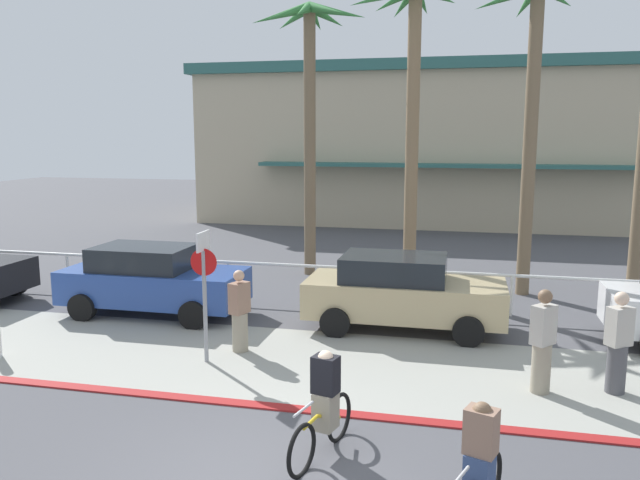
{
  "coord_description": "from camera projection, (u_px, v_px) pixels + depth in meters",
  "views": [
    {
      "loc": [
        2.45,
        -7.01,
        4.36
      ],
      "look_at": [
        -0.54,
        6.0,
        2.12
      ],
      "focal_mm": 35.5,
      "sensor_mm": 36.0,
      "label": 1
    }
  ],
  "objects": [
    {
      "name": "rail_fence",
      "position": [
        363.0,
        275.0,
        16.03
      ],
      "size": [
        21.89,
        0.08,
        1.04
      ],
      "color": "white",
      "rests_on": "ground"
    },
    {
      "name": "stop_sign_bike_lane",
      "position": [
        204.0,
        278.0,
        11.95
      ],
      "size": [
        0.52,
        0.56,
        2.56
      ],
      "color": "gray",
      "rests_on": "ground"
    },
    {
      "name": "palm_tree_2",
      "position": [
        533.0,
        68.0,
        16.53
      ],
      "size": [
        3.23,
        3.21,
        8.25
      ],
      "color": "#756047",
      "rests_on": "ground"
    },
    {
      "name": "palm_tree_1",
      "position": [
        412.0,
        62.0,
        17.02
      ],
      "size": [
        3.0,
        2.97,
        8.34
      ],
      "color": "#846B4C",
      "rests_on": "ground"
    },
    {
      "name": "car_blue_1",
      "position": [
        152.0,
        280.0,
        15.36
      ],
      "size": [
        4.4,
        2.02,
        1.69
      ],
      "color": "#284793",
      "rests_on": "ground"
    },
    {
      "name": "pedestrian_0",
      "position": [
        542.0,
        345.0,
        10.64
      ],
      "size": [
        0.46,
        0.47,
        1.82
      ],
      "color": "gray",
      "rests_on": "ground"
    },
    {
      "name": "pedestrian_1",
      "position": [
        240.0,
        314.0,
        12.7
      ],
      "size": [
        0.41,
        0.46,
        1.69
      ],
      "color": "gray",
      "rests_on": "ground"
    },
    {
      "name": "cyclist_black_1",
      "position": [
        478.0,
        470.0,
        6.99
      ],
      "size": [
        0.69,
        1.73,
        1.5
      ],
      "color": "black",
      "rests_on": "ground"
    },
    {
      "name": "ground_plane",
      "position": [
        371.0,
        293.0,
        17.61
      ],
      "size": [
        80.0,
        80.0,
        0.0
      ],
      "primitive_type": "plane",
      "color": "#4C4C51"
    },
    {
      "name": "building_backdrop",
      "position": [
        450.0,
        144.0,
        32.9
      ],
      "size": [
        24.77,
        11.29,
        7.69
      ],
      "color": "#BCAD8E",
      "rests_on": "ground"
    },
    {
      "name": "pedestrian_2",
      "position": [
        618.0,
        347.0,
        10.63
      ],
      "size": [
        0.48,
        0.44,
        1.78
      ],
      "color": "#4C4C51",
      "rests_on": "ground"
    },
    {
      "name": "palm_tree_0",
      "position": [
        309.0,
        73.0,
        18.97
      ],
      "size": [
        3.55,
        3.03,
        8.22
      ],
      "color": "#756047",
      "rests_on": "ground"
    },
    {
      "name": "car_tan_2",
      "position": [
        402.0,
        292.0,
        14.17
      ],
      "size": [
        4.4,
        2.02,
        1.69
      ],
      "color": "tan",
      "rests_on": "ground"
    },
    {
      "name": "cyclist_yellow_0",
      "position": [
        324.0,
        406.0,
        8.63
      ],
      "size": [
        0.52,
        1.77,
        1.5
      ],
      "color": "black",
      "rests_on": "ground"
    },
    {
      "name": "sidewalk_strip",
      "position": [
        327.0,
        366.0,
        12.03
      ],
      "size": [
        44.0,
        4.0,
        0.02
      ],
      "primitive_type": "cube",
      "color": "#9E9E93",
      "rests_on": "ground"
    },
    {
      "name": "curb_paint",
      "position": [
        300.0,
        409.0,
        10.11
      ],
      "size": [
        44.0,
        0.24,
        0.03
      ],
      "primitive_type": "cube",
      "color": "maroon",
      "rests_on": "ground"
    }
  ]
}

